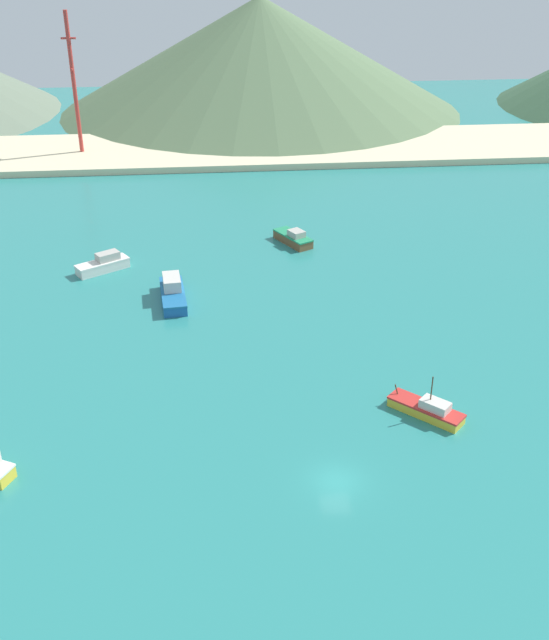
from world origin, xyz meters
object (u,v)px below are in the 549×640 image
at_px(fishing_boat_5, 104,264).
at_px(fishing_boat_7, 427,409).
at_px(fishing_boat_0, 293,238).
at_px(fishing_boat_4, 173,293).
at_px(radio_tower, 74,85).

xyz_separation_m(fishing_boat_5, fishing_boat_7, (33.91, -36.48, -0.22)).
xyz_separation_m(fishing_boat_0, fishing_boat_4, (-16.87, -16.78, 0.22)).
height_order(fishing_boat_0, radio_tower, radio_tower).
bearing_deg(fishing_boat_4, fishing_boat_0, 44.85).
bearing_deg(fishing_boat_7, fishing_boat_4, 132.52).
relative_size(fishing_boat_5, radio_tower, 0.27).
relative_size(fishing_boat_0, radio_tower, 0.27).
bearing_deg(fishing_boat_7, fishing_boat_5, 132.90).
xyz_separation_m(fishing_boat_0, radio_tower, (-36.03, 47.75, 12.92)).
bearing_deg(fishing_boat_5, fishing_boat_7, -47.10).
xyz_separation_m(fishing_boat_5, radio_tower, (-9.78, 54.79, 12.83)).
distance_m(fishing_boat_5, fishing_boat_7, 49.81).
height_order(fishing_boat_7, radio_tower, radio_tower).
bearing_deg(fishing_boat_7, radio_tower, 115.58).
relative_size(fishing_boat_4, radio_tower, 0.34).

